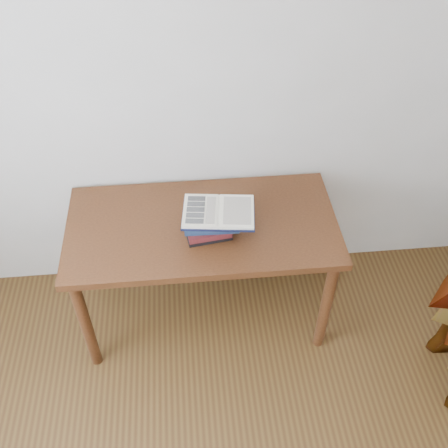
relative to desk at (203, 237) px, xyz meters
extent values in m
cube|color=silver|center=(0.00, 0.37, 0.67)|extent=(3.50, 0.04, 2.60)
cube|color=#4F2A13|center=(0.00, 0.00, 0.08)|extent=(1.36, 0.68, 0.04)
cylinder|color=#4F2A13|center=(-0.62, -0.28, -0.28)|extent=(0.06, 0.06, 0.69)
cylinder|color=#4F2A13|center=(0.62, -0.28, -0.28)|extent=(0.06, 0.06, 0.69)
cylinder|color=#4F2A13|center=(-0.62, 0.28, -0.28)|extent=(0.06, 0.06, 0.69)
cylinder|color=#4F2A13|center=(0.62, 0.28, -0.28)|extent=(0.06, 0.06, 0.69)
cube|color=black|center=(0.02, -0.06, 0.11)|extent=(0.24, 0.20, 0.03)
cube|color=maroon|center=(0.02, -0.08, 0.14)|extent=(0.23, 0.18, 0.03)
cube|color=#162744|center=(0.04, -0.06, 0.17)|extent=(0.26, 0.17, 0.03)
cube|color=#162744|center=(0.03, -0.07, 0.20)|extent=(0.23, 0.18, 0.03)
cube|color=#162744|center=(0.04, -0.08, 0.23)|extent=(0.23, 0.19, 0.03)
cube|color=black|center=(0.08, -0.09, 0.25)|extent=(0.36, 0.27, 0.01)
cube|color=beige|center=(-0.01, -0.08, 0.26)|extent=(0.19, 0.24, 0.01)
cube|color=beige|center=(0.16, -0.10, 0.26)|extent=(0.19, 0.24, 0.01)
cylinder|color=beige|center=(0.08, -0.09, 0.26)|extent=(0.04, 0.22, 0.01)
cube|color=black|center=(-0.02, 0.00, 0.27)|extent=(0.09, 0.04, 0.00)
cube|color=black|center=(-0.03, -0.04, 0.27)|extent=(0.09, 0.04, 0.00)
cube|color=black|center=(-0.03, -0.08, 0.27)|extent=(0.09, 0.04, 0.00)
cube|color=black|center=(-0.03, -0.12, 0.27)|extent=(0.09, 0.04, 0.00)
cube|color=black|center=(-0.04, -0.15, 0.27)|extent=(0.09, 0.04, 0.00)
cube|color=beige|center=(0.04, -0.09, 0.27)|extent=(0.06, 0.19, 0.00)
cube|color=beige|center=(0.16, -0.10, 0.27)|extent=(0.15, 0.20, 0.00)
camera|label=1|loc=(-0.06, -1.86, 1.93)|focal=42.00mm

